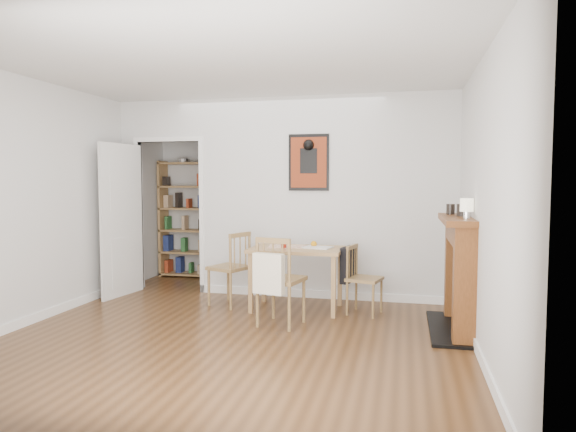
% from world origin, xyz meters
% --- Properties ---
extents(ground, '(5.20, 5.20, 0.00)m').
position_xyz_m(ground, '(0.00, 0.00, 0.00)').
color(ground, '#56351B').
rests_on(ground, ground).
extents(room_shell, '(5.20, 5.20, 5.20)m').
position_xyz_m(room_shell, '(0.10, 1.34, 1.30)').
color(room_shell, silver).
rests_on(room_shell, ground).
extents(dining_table, '(1.07, 0.68, 0.73)m').
position_xyz_m(dining_table, '(0.37, 0.72, 0.64)').
color(dining_table, '#A7754E').
rests_on(dining_table, ground).
extents(chair_left, '(0.59, 0.59, 0.91)m').
position_xyz_m(chair_left, '(-0.47, 0.73, 0.45)').
color(chair_left, olive).
rests_on(chair_left, ground).
extents(chair_right, '(0.52, 0.48, 0.79)m').
position_xyz_m(chair_right, '(1.15, 0.69, 0.41)').
color(chair_right, olive).
rests_on(chair_right, ground).
extents(chair_front, '(0.56, 0.61, 0.95)m').
position_xyz_m(chair_front, '(0.34, 0.03, 0.48)').
color(chair_front, olive).
rests_on(chair_front, ground).
extents(bookshelf, '(0.77, 0.31, 1.83)m').
position_xyz_m(bookshelf, '(-1.80, 2.40, 0.90)').
color(bookshelf, '#A7754E').
rests_on(bookshelf, ground).
extents(fireplace, '(0.45, 1.25, 1.16)m').
position_xyz_m(fireplace, '(2.16, 0.25, 0.62)').
color(fireplace, brown).
rests_on(fireplace, ground).
extents(red_glass, '(0.07, 0.07, 0.08)m').
position_xyz_m(red_glass, '(0.23, 0.67, 0.77)').
color(red_glass, maroon).
rests_on(red_glass, dining_table).
extents(orange_fruit, '(0.07, 0.07, 0.07)m').
position_xyz_m(orange_fruit, '(0.56, 0.84, 0.77)').
color(orange_fruit, orange).
rests_on(orange_fruit, dining_table).
extents(placemat, '(0.49, 0.39, 0.00)m').
position_xyz_m(placemat, '(0.24, 0.80, 0.73)').
color(placemat, beige).
rests_on(placemat, dining_table).
extents(notebook, '(0.36, 0.30, 0.02)m').
position_xyz_m(notebook, '(0.62, 0.75, 0.74)').
color(notebook, silver).
rests_on(notebook, dining_table).
extents(mantel_lamp, '(0.12, 0.12, 0.19)m').
position_xyz_m(mantel_lamp, '(2.17, -0.05, 1.28)').
color(mantel_lamp, silver).
rests_on(mantel_lamp, fireplace).
extents(ceramic_jar_a, '(0.10, 0.10, 0.12)m').
position_xyz_m(ceramic_jar_a, '(2.17, 0.30, 1.22)').
color(ceramic_jar_a, black).
rests_on(ceramic_jar_a, fireplace).
extents(ceramic_jar_b, '(0.09, 0.09, 0.11)m').
position_xyz_m(ceramic_jar_b, '(2.08, 0.59, 1.22)').
color(ceramic_jar_b, black).
rests_on(ceramic_jar_b, fireplace).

